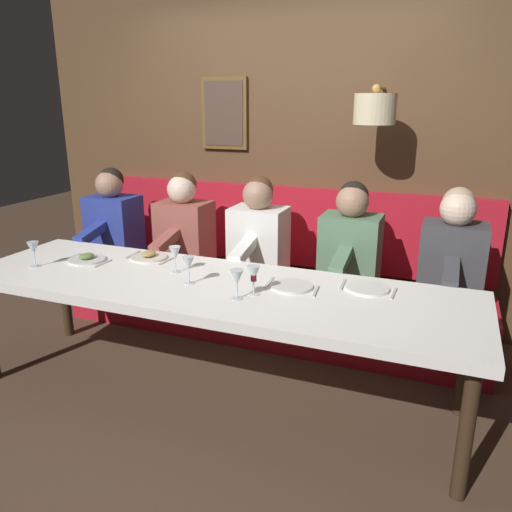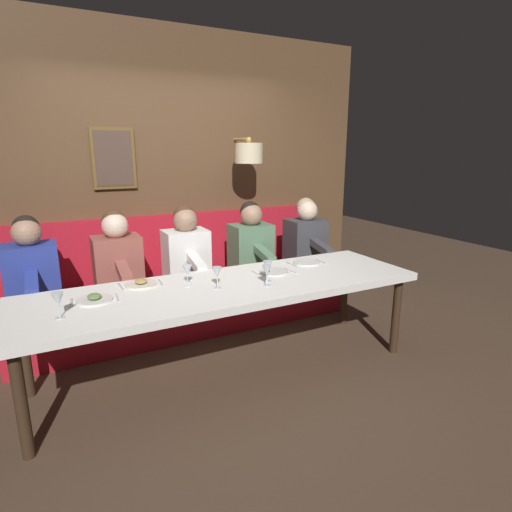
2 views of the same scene
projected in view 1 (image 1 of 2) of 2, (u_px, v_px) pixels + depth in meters
name	position (u px, v px, depth m)	size (l,w,h in m)	color
ground_plane	(213.00, 394.00, 3.14)	(12.00, 12.00, 0.00)	#4C3828
dining_table	(210.00, 292.00, 2.94)	(0.90, 3.05, 0.74)	white
banquette_bench	(264.00, 309.00, 3.86)	(0.52, 3.25, 0.45)	red
back_wall_panel	(290.00, 152.00, 4.04)	(0.59, 4.45, 2.90)	brown
diner_nearest	(453.00, 253.00, 3.23)	(0.60, 0.40, 0.79)	#3D3D42
diner_near	(350.00, 243.00, 3.46)	(0.60, 0.40, 0.79)	#567A5B
diner_middle	(258.00, 234.00, 3.70)	(0.60, 0.40, 0.79)	white
diner_far	(184.00, 227.00, 3.92)	(0.60, 0.40, 0.79)	#934C42
diner_farthest	(113.00, 220.00, 4.15)	(0.60, 0.40, 0.79)	#283893
place_setting_0	(87.00, 259.00, 3.32)	(0.24, 0.32, 0.05)	silver
place_setting_1	(292.00, 286.00, 2.85)	(0.24, 0.32, 0.01)	silver
place_setting_2	(149.00, 256.00, 3.37)	(0.24, 0.31, 0.05)	silver
place_setting_3	(368.00, 288.00, 2.82)	(0.24, 0.31, 0.01)	white
wine_glass_0	(254.00, 275.00, 2.71)	(0.07, 0.07, 0.16)	silver
wine_glass_1	(175.00, 254.00, 3.08)	(0.07, 0.07, 0.16)	silver
wine_glass_2	(188.00, 264.00, 2.88)	(0.07, 0.07, 0.16)	silver
wine_glass_3	(237.00, 278.00, 2.65)	(0.07, 0.07, 0.16)	silver
wine_glass_4	(33.00, 249.00, 3.18)	(0.07, 0.07, 0.16)	silver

